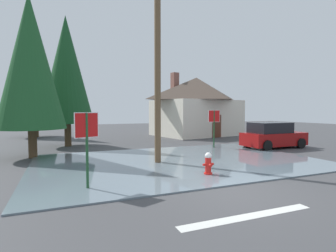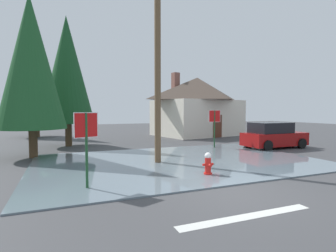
{
  "view_description": "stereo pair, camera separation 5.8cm",
  "coord_description": "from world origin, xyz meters",
  "px_view_note": "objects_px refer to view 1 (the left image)",
  "views": [
    {
      "loc": [
        -4.79,
        -6.25,
        2.38
      ],
      "look_at": [
        -0.44,
        4.23,
        1.7
      ],
      "focal_mm": 28.01,
      "sensor_mm": 36.0,
      "label": 1
    },
    {
      "loc": [
        -4.73,
        -6.27,
        2.38
      ],
      "look_at": [
        -0.44,
        4.23,
        1.7
      ],
      "focal_mm": 28.01,
      "sensor_mm": 36.0,
      "label": 2
    }
  ],
  "objects_px": {
    "parked_car": "(273,136)",
    "stop_sign_near": "(87,135)",
    "stop_sign_far": "(214,121)",
    "utility_pole": "(158,52)",
    "pine_tree_mid_left": "(66,70)",
    "pine_tree_far_center": "(35,80)",
    "pine_tree_short_left": "(30,62)",
    "house": "(196,105)",
    "fire_hydrant": "(208,164)"
  },
  "relations": [
    {
      "from": "stop_sign_near",
      "to": "house",
      "type": "xyz_separation_m",
      "value": [
        11.47,
        14.22,
        1.21
      ]
    },
    {
      "from": "fire_hydrant",
      "to": "pine_tree_far_center",
      "type": "xyz_separation_m",
      "value": [
        -6.95,
        17.92,
        4.68
      ]
    },
    {
      "from": "stop_sign_near",
      "to": "parked_car",
      "type": "xyz_separation_m",
      "value": [
        11.74,
        4.65,
        -0.89
      ]
    },
    {
      "from": "utility_pole",
      "to": "stop_sign_far",
      "type": "height_order",
      "value": "utility_pole"
    },
    {
      "from": "utility_pole",
      "to": "house",
      "type": "relative_size",
      "value": 1.06
    },
    {
      "from": "stop_sign_near",
      "to": "pine_tree_far_center",
      "type": "relative_size",
      "value": 0.27
    },
    {
      "from": "utility_pole",
      "to": "parked_car",
      "type": "distance_m",
      "value": 9.56
    },
    {
      "from": "pine_tree_far_center",
      "to": "stop_sign_near",
      "type": "bearing_deg",
      "value": -81.47
    },
    {
      "from": "stop_sign_near",
      "to": "fire_hydrant",
      "type": "distance_m",
      "value": 4.43
    },
    {
      "from": "stop_sign_near",
      "to": "stop_sign_far",
      "type": "xyz_separation_m",
      "value": [
        8.23,
        5.97,
        0.06
      ]
    },
    {
      "from": "stop_sign_near",
      "to": "pine_tree_short_left",
      "type": "distance_m",
      "value": 7.54
    },
    {
      "from": "fire_hydrant",
      "to": "house",
      "type": "distance_m",
      "value": 16.06
    },
    {
      "from": "parked_car",
      "to": "utility_pole",
      "type": "bearing_deg",
      "value": -168.24
    },
    {
      "from": "parked_car",
      "to": "stop_sign_near",
      "type": "bearing_deg",
      "value": -158.41
    },
    {
      "from": "parked_car",
      "to": "pine_tree_short_left",
      "type": "height_order",
      "value": "pine_tree_short_left"
    },
    {
      "from": "parked_car",
      "to": "pine_tree_mid_left",
      "type": "bearing_deg",
      "value": 153.89
    },
    {
      "from": "fire_hydrant",
      "to": "pine_tree_short_left",
      "type": "bearing_deg",
      "value": 134.0
    },
    {
      "from": "utility_pole",
      "to": "pine_tree_short_left",
      "type": "height_order",
      "value": "utility_pole"
    },
    {
      "from": "stop_sign_far",
      "to": "house",
      "type": "xyz_separation_m",
      "value": [
        3.24,
        8.25,
        1.15
      ]
    },
    {
      "from": "stop_sign_far",
      "to": "pine_tree_far_center",
      "type": "relative_size",
      "value": 0.28
    },
    {
      "from": "house",
      "to": "pine_tree_short_left",
      "type": "distance_m",
      "value": 15.62
    },
    {
      "from": "stop_sign_near",
      "to": "pine_tree_mid_left",
      "type": "relative_size",
      "value": 0.27
    },
    {
      "from": "fire_hydrant",
      "to": "house",
      "type": "xyz_separation_m",
      "value": [
        7.23,
        14.13,
        2.45
      ]
    },
    {
      "from": "utility_pole",
      "to": "pine_tree_far_center",
      "type": "distance_m",
      "value": 16.27
    },
    {
      "from": "utility_pole",
      "to": "parked_car",
      "type": "xyz_separation_m",
      "value": [
        8.42,
        1.75,
        -4.16
      ]
    },
    {
      "from": "fire_hydrant",
      "to": "stop_sign_far",
      "type": "height_order",
      "value": "stop_sign_far"
    },
    {
      "from": "pine_tree_mid_left",
      "to": "pine_tree_short_left",
      "type": "xyz_separation_m",
      "value": [
        -1.76,
        -3.95,
        -0.26
      ]
    },
    {
      "from": "house",
      "to": "pine_tree_far_center",
      "type": "bearing_deg",
      "value": 165.04
    },
    {
      "from": "fire_hydrant",
      "to": "parked_car",
      "type": "xyz_separation_m",
      "value": [
        7.5,
        4.56,
        0.36
      ]
    },
    {
      "from": "house",
      "to": "pine_tree_mid_left",
      "type": "distance_m",
      "value": 12.48
    },
    {
      "from": "parked_car",
      "to": "pine_tree_mid_left",
      "type": "relative_size",
      "value": 0.48
    },
    {
      "from": "stop_sign_near",
      "to": "house",
      "type": "relative_size",
      "value": 0.26
    },
    {
      "from": "utility_pole",
      "to": "stop_sign_near",
      "type": "bearing_deg",
      "value": -138.92
    },
    {
      "from": "house",
      "to": "stop_sign_far",
      "type": "bearing_deg",
      "value": -111.45
    },
    {
      "from": "pine_tree_short_left",
      "to": "stop_sign_far",
      "type": "bearing_deg",
      "value": -3.34
    },
    {
      "from": "house",
      "to": "parked_car",
      "type": "xyz_separation_m",
      "value": [
        0.27,
        -9.58,
        -2.1
      ]
    },
    {
      "from": "stop_sign_near",
      "to": "house",
      "type": "height_order",
      "value": "house"
    },
    {
      "from": "parked_car",
      "to": "pine_tree_mid_left",
      "type": "distance_m",
      "value": 14.01
    },
    {
      "from": "fire_hydrant",
      "to": "pine_tree_mid_left",
      "type": "bearing_deg",
      "value": 113.3
    },
    {
      "from": "fire_hydrant",
      "to": "pine_tree_far_center",
      "type": "bearing_deg",
      "value": 111.2
    },
    {
      "from": "house",
      "to": "pine_tree_mid_left",
      "type": "xyz_separation_m",
      "value": [
        -11.72,
        -3.7,
        2.17
      ]
    },
    {
      "from": "parked_car",
      "to": "pine_tree_short_left",
      "type": "distance_m",
      "value": 14.45
    },
    {
      "from": "fire_hydrant",
      "to": "pine_tree_short_left",
      "type": "xyz_separation_m",
      "value": [
        -6.26,
        6.48,
        4.36
      ]
    },
    {
      "from": "stop_sign_far",
      "to": "house",
      "type": "relative_size",
      "value": 0.27
    },
    {
      "from": "stop_sign_near",
      "to": "utility_pole",
      "type": "relative_size",
      "value": 0.24
    },
    {
      "from": "parked_car",
      "to": "pine_tree_mid_left",
      "type": "xyz_separation_m",
      "value": [
        -11.99,
        5.87,
        4.27
      ]
    },
    {
      "from": "fire_hydrant",
      "to": "utility_pole",
      "type": "relative_size",
      "value": 0.09
    },
    {
      "from": "stop_sign_near",
      "to": "pine_tree_far_center",
      "type": "distance_m",
      "value": 18.53
    },
    {
      "from": "stop_sign_near",
      "to": "stop_sign_far",
      "type": "distance_m",
      "value": 10.17
    },
    {
      "from": "utility_pole",
      "to": "parked_car",
      "type": "height_order",
      "value": "utility_pole"
    }
  ]
}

